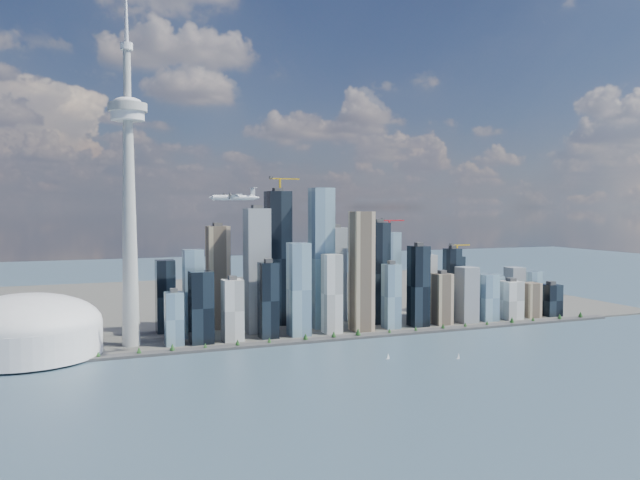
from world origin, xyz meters
name	(u,v)px	position (x,y,z in m)	size (l,w,h in m)	color
ground	(411,381)	(0.00, 0.00, 0.00)	(4000.00, 4000.00, 0.00)	#344C5B
seawall	(332,339)	(0.00, 250.00, 2.00)	(1100.00, 22.00, 4.00)	#383838
land	(256,300)	(0.00, 700.00, 1.50)	(1400.00, 900.00, 3.00)	#4C4C47
shoreline_trees	(332,335)	(0.00, 250.00, 8.78)	(960.53, 7.20, 8.80)	#3F2D1E
skyscraper_cluster	(345,281)	(59.62, 336.82, 80.78)	(736.00, 142.00, 260.18)	black
needle_tower	(129,189)	(-300.00, 310.00, 235.84)	(56.00, 56.00, 550.50)	#AAABA5
dome_stadium	(27,329)	(-440.00, 300.00, 39.44)	(200.00, 200.00, 86.00)	silver
airplane	(234,197)	(-175.21, 170.29, 223.16)	(70.53, 62.42, 17.19)	silver
sailboat_west	(388,357)	(24.46, 108.17, 2.89)	(6.50, 3.05, 9.01)	silver
sailboat_east	(458,357)	(115.77, 74.22, 2.88)	(6.49, 2.31, 8.96)	silver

